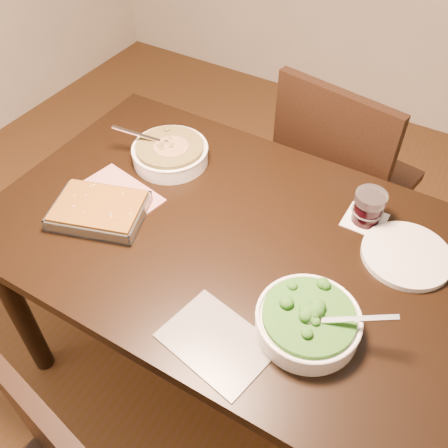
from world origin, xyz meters
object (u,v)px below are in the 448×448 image
at_px(broccoli_bowl, 308,321).
at_px(wine_tumbler, 369,207).
at_px(stew_bowl, 170,152).
at_px(baking_dish, 99,211).
at_px(dinner_plate, 406,255).
at_px(chair_far, 339,176).
at_px(table, 229,254).

xyz_separation_m(broccoli_bowl, wine_tumbler, (-0.01, 0.43, 0.02)).
bearing_deg(wine_tumbler, stew_bowl, -174.37).
relative_size(baking_dish, wine_tumbler, 3.08).
height_order(stew_bowl, dinner_plate, stew_bowl).
distance_m(stew_bowl, chair_far, 0.69).
bearing_deg(table, broccoli_bowl, -29.31).
bearing_deg(wine_tumbler, broccoli_bowl, -89.25).
height_order(table, baking_dish, baking_dish).
xyz_separation_m(baking_dish, dinner_plate, (0.82, 0.31, -0.02)).
bearing_deg(baking_dish, dinner_plate, 2.27).
distance_m(table, dinner_plate, 0.50).
bearing_deg(dinner_plate, table, -160.05).
bearing_deg(wine_tumbler, chair_far, 116.91).
bearing_deg(stew_bowl, broccoli_bowl, -28.97).
height_order(broccoli_bowl, dinner_plate, broccoli_bowl).
bearing_deg(dinner_plate, chair_far, 126.08).
bearing_deg(baking_dish, chair_far, 40.61).
distance_m(table, wine_tumbler, 0.43).
relative_size(table, dinner_plate, 5.74).
distance_m(table, chair_far, 0.66).
bearing_deg(broccoli_bowl, table, 150.69).
xyz_separation_m(table, baking_dish, (-0.36, -0.14, 0.12)).
bearing_deg(wine_tumbler, dinner_plate, -28.30).
distance_m(broccoli_bowl, wine_tumbler, 0.43).
bearing_deg(wine_tumbler, table, -142.17).
distance_m(dinner_plate, chair_far, 0.63).
bearing_deg(table, baking_dish, -158.83).
xyz_separation_m(baking_dish, wine_tumbler, (0.68, 0.39, 0.03)).
xyz_separation_m(stew_bowl, chair_far, (0.45, 0.46, -0.25)).
distance_m(stew_bowl, wine_tumbler, 0.65).
distance_m(table, baking_dish, 0.40).
relative_size(table, baking_dish, 4.53).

